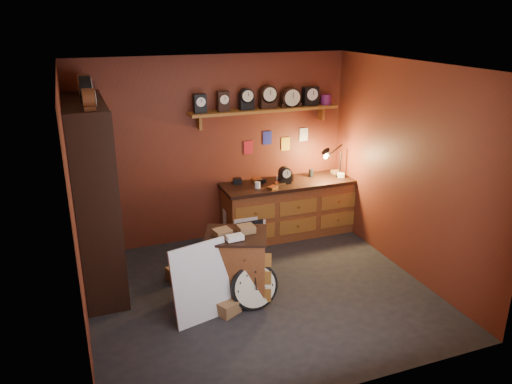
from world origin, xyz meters
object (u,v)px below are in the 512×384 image
object	(u,v)px
big_round_clock	(254,286)
shelving_unit	(91,189)
workbench	(290,205)
low_cabinet	(236,263)

from	to	relation	value
big_round_clock	shelving_unit	bearing A→B (deg)	142.40
workbench	big_round_clock	bearing A→B (deg)	-125.24
workbench	low_cabinet	world-z (taller)	workbench
workbench	big_round_clock	xyz separation A→B (m)	(-1.23, -1.74, -0.20)
low_cabinet	shelving_unit	bearing A→B (deg)	169.47
low_cabinet	big_round_clock	xyz separation A→B (m)	(0.11, -0.31, -0.17)
shelving_unit	low_cabinet	xyz separation A→B (m)	(1.50, -0.94, -0.81)
low_cabinet	workbench	bearing A→B (deg)	68.24
shelving_unit	workbench	size ratio (longest dim) A/B	1.24
low_cabinet	big_round_clock	world-z (taller)	low_cabinet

